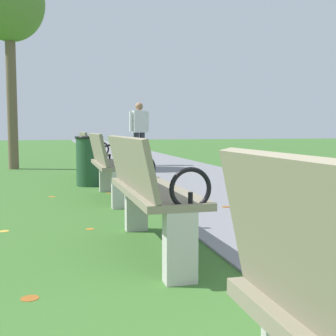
{
  "coord_description": "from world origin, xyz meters",
  "views": [
    {
      "loc": [
        -1.16,
        -0.54,
        0.95
      ],
      "look_at": [
        -0.05,
        3.92,
        0.55
      ],
      "focal_mm": 47.26,
      "sensor_mm": 36.0,
      "label": 1
    }
  ],
  "objects_px": {
    "park_bench_2": "(147,190)",
    "trash_bin": "(89,161)",
    "park_bench_3": "(108,164)",
    "pedestrian_walking": "(139,130)",
    "tree_2": "(9,6)",
    "park_bench_4": "(92,153)"
  },
  "relations": [
    {
      "from": "park_bench_2",
      "to": "trash_bin",
      "type": "xyz_separation_m",
      "value": [
        -0.15,
        4.22,
        -0.06
      ]
    },
    {
      "from": "park_bench_4",
      "to": "park_bench_3",
      "type": "bearing_deg",
      "value": -90.0
    },
    {
      "from": "park_bench_3",
      "to": "park_bench_4",
      "type": "xyz_separation_m",
      "value": [
        0.0,
        2.92,
        0.0
      ]
    },
    {
      "from": "park_bench_2",
      "to": "park_bench_3",
      "type": "relative_size",
      "value": 1.0
    },
    {
      "from": "tree_2",
      "to": "pedestrian_walking",
      "type": "xyz_separation_m",
      "value": [
        3.09,
        0.13,
        -2.91
      ]
    },
    {
      "from": "park_bench_4",
      "to": "pedestrian_walking",
      "type": "bearing_deg",
      "value": 59.69
    },
    {
      "from": "tree_2",
      "to": "trash_bin",
      "type": "bearing_deg",
      "value": -66.97
    },
    {
      "from": "park_bench_3",
      "to": "park_bench_4",
      "type": "height_order",
      "value": "same"
    },
    {
      "from": "park_bench_2",
      "to": "park_bench_4",
      "type": "distance_m",
      "value": 5.6
    },
    {
      "from": "tree_2",
      "to": "trash_bin",
      "type": "distance_m",
      "value": 5.23
    },
    {
      "from": "pedestrian_walking",
      "to": "park_bench_4",
      "type": "bearing_deg",
      "value": -120.31
    },
    {
      "from": "park_bench_3",
      "to": "trash_bin",
      "type": "distance_m",
      "value": 1.54
    },
    {
      "from": "pedestrian_walking",
      "to": "trash_bin",
      "type": "xyz_separation_m",
      "value": [
        -1.54,
        -3.78,
        -0.5
      ]
    },
    {
      "from": "park_bench_4",
      "to": "tree_2",
      "type": "xyz_separation_m",
      "value": [
        -1.7,
        2.26,
        3.35
      ]
    },
    {
      "from": "tree_2",
      "to": "trash_bin",
      "type": "height_order",
      "value": "tree_2"
    },
    {
      "from": "park_bench_4",
      "to": "pedestrian_walking",
      "type": "xyz_separation_m",
      "value": [
        1.4,
        2.39,
        0.44
      ]
    },
    {
      "from": "park_bench_2",
      "to": "park_bench_3",
      "type": "distance_m",
      "value": 2.69
    },
    {
      "from": "park_bench_3",
      "to": "tree_2",
      "type": "relative_size",
      "value": 0.33
    },
    {
      "from": "park_bench_3",
      "to": "pedestrian_walking",
      "type": "distance_m",
      "value": 5.51
    },
    {
      "from": "park_bench_4",
      "to": "trash_bin",
      "type": "relative_size",
      "value": 1.91
    },
    {
      "from": "park_bench_2",
      "to": "park_bench_4",
      "type": "height_order",
      "value": "same"
    },
    {
      "from": "pedestrian_walking",
      "to": "tree_2",
      "type": "bearing_deg",
      "value": -177.58
    }
  ]
}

